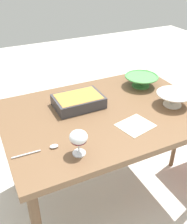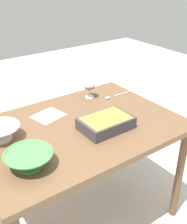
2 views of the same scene
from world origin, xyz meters
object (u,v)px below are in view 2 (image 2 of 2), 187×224
Objects in this scene: wine_glass at (89,86)px; mixing_bowl at (29,159)px; dining_table at (77,137)px; small_bowl at (1,132)px; serving_spoon at (113,96)px; napkin at (48,116)px; casserole_dish at (106,123)px.

wine_glass reaches higher than mixing_bowl.
small_bowl is (0.42, -0.12, 0.13)m from dining_table.
serving_spoon reaches higher than napkin.
dining_table is at bearing -153.53° from mixing_bowl.
napkin is at bearing -1.73° from serving_spoon.
wine_glass reaches higher than serving_spoon.
small_bowl is at bearing 5.10° from serving_spoon.
small_bowl is at bearing 15.24° from napkin.
serving_spoon is at bearing -134.39° from casserole_dish.
casserole_dish reaches higher than serving_spoon.
mixing_bowl is 1.29× the size of napkin.
serving_spoon is (-0.44, -0.20, 0.09)m from dining_table.
dining_table is at bearing 110.97° from napkin.
napkin is (0.20, -0.34, -0.04)m from casserole_dish.
casserole_dish is (0.18, 0.42, -0.05)m from wine_glass.
casserole_dish is at bearing -172.35° from mixing_bowl.
wine_glass reaches higher than dining_table.
small_bowl is at bearing -85.40° from mixing_bowl.
dining_table is 0.45m from wine_glass.
mixing_bowl is at bearing 26.47° from dining_table.
mixing_bowl is at bearing 52.36° from napkin.
casserole_dish is at bearing 134.27° from dining_table.
wine_glass is 0.46m from casserole_dish.
dining_table is 6.71× the size of napkin.
small_bowl is (0.03, -0.32, 0.00)m from mixing_bowl.
serving_spoon is (-0.32, -0.32, -0.03)m from casserole_dish.
mixing_bowl is 1.03× the size of serving_spoon.
dining_table is at bearing -45.73° from casserole_dish.
small_bowl is 1.17× the size of napkin.
casserole_dish is at bearing 67.36° from wine_glass.
napkin is (0.08, -0.21, 0.08)m from dining_table.
serving_spoon is 1.25× the size of napkin.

